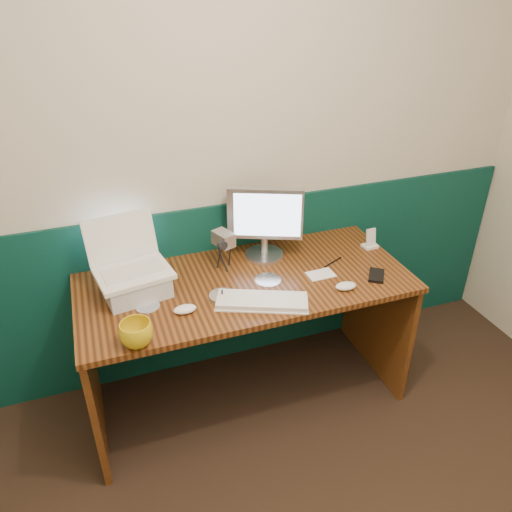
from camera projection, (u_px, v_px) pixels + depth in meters
name	position (u px, v px, depth m)	size (l,w,h in m)	color
back_wall	(222.00, 157.00, 2.46)	(3.50, 0.04, 2.50)	beige
wainscot	(227.00, 285.00, 2.83)	(3.48, 0.02, 1.00)	#073429
desk	(246.00, 341.00, 2.60)	(1.60, 0.70, 0.75)	#39190A
laptop_riser	(135.00, 284.00, 2.29)	(0.28, 0.24, 0.10)	silver
laptop	(130.00, 249.00, 2.20)	(0.33, 0.25, 0.27)	white
monitor	(265.00, 224.00, 2.52)	(0.38, 0.11, 0.38)	#B9B9BE
keyboard	(262.00, 302.00, 2.24)	(0.40, 0.13, 0.02)	white
mouse_right	(346.00, 286.00, 2.34)	(0.10, 0.06, 0.03)	white
mouse_left	(185.00, 309.00, 2.18)	(0.10, 0.06, 0.03)	white
mug	(136.00, 334.00, 1.98)	(0.14, 0.14, 0.11)	gold
camcorder	(224.00, 249.00, 2.46)	(0.10, 0.14, 0.22)	#BABBC0
cd_spindle	(222.00, 297.00, 2.27)	(0.12, 0.12, 0.03)	silver
cd_loose_a	(148.00, 306.00, 2.23)	(0.11, 0.11, 0.00)	silver
cd_loose_b	(268.00, 280.00, 2.42)	(0.13, 0.13, 0.00)	silver
pen	(333.00, 262.00, 2.56)	(0.01, 0.01, 0.13)	black
papers	(321.00, 274.00, 2.46)	(0.13, 0.09, 0.00)	white
dock	(370.00, 246.00, 2.70)	(0.08, 0.06, 0.01)	white
music_player	(371.00, 237.00, 2.67)	(0.05, 0.01, 0.09)	silver
pda	(376.00, 275.00, 2.44)	(0.07, 0.12, 0.01)	black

